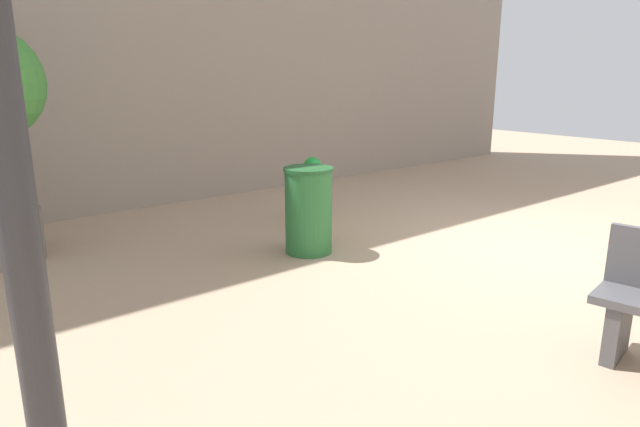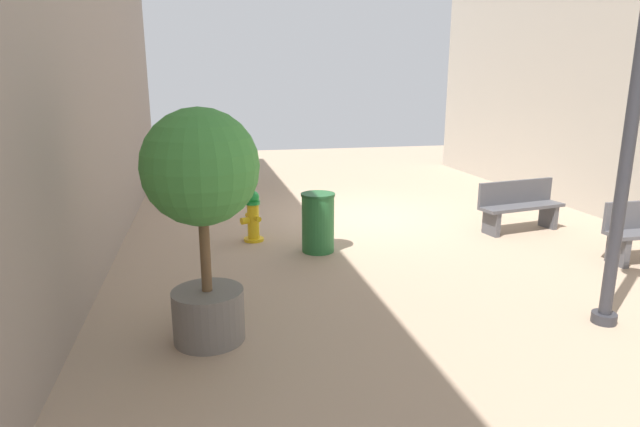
% 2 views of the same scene
% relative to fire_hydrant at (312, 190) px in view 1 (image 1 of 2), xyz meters
% --- Properties ---
extents(ground_plane, '(23.40, 23.40, 0.00)m').
position_rel_fire_hydrant_xyz_m(ground_plane, '(-2.48, -1.23, -0.46)').
color(ground_plane, tan).
extents(fire_hydrant, '(0.41, 0.43, 0.91)m').
position_rel_fire_hydrant_xyz_m(fire_hydrant, '(0.00, 0.00, 0.00)').
color(fire_hydrant, gold).
rests_on(fire_hydrant, ground_plane).
extents(trash_bin, '(0.56, 0.56, 0.99)m').
position_rel_fire_hydrant_xyz_m(trash_bin, '(-1.00, 0.83, 0.04)').
color(trash_bin, '#266633').
rests_on(trash_bin, ground_plane).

